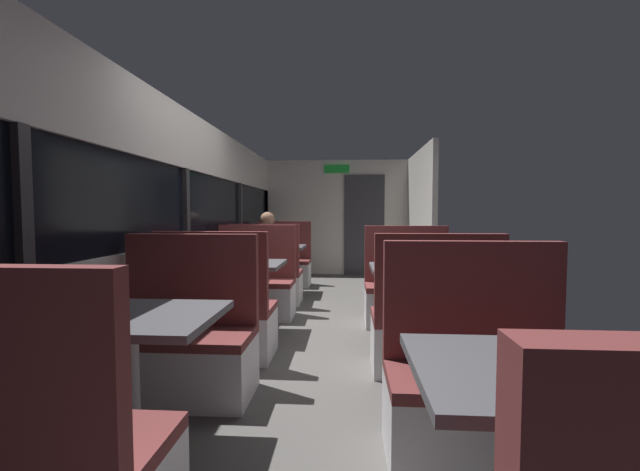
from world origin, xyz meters
name	(u,v)px	position (x,y,z in m)	size (l,w,h in m)	color
ground_plane	(325,337)	(0.00, 0.00, -0.01)	(3.30, 9.20, 0.02)	#514F4C
carriage_window_panel_left	(184,227)	(-1.45, 0.00, 1.11)	(0.09, 8.48, 2.30)	beige
carriage_end_bulkhead	(340,218)	(0.06, 4.19, 1.14)	(2.90, 0.11, 2.30)	beige
carriage_aisle_panel_right	(420,218)	(1.45, 3.00, 1.15)	(0.08, 2.40, 2.30)	beige
dining_table_near_window	(128,333)	(-0.89, -2.09, 0.64)	(0.90, 0.70, 0.74)	#9E9EA3
bench_near_window_facing_entry	(184,348)	(-0.89, -1.39, 0.33)	(0.95, 0.50, 1.10)	silver
dining_table_mid_window	(239,272)	(-0.89, 0.03, 0.64)	(0.90, 0.70, 0.74)	#9E9EA3
bench_mid_window_facing_end	(217,320)	(-0.89, -0.67, 0.33)	(0.95, 0.50, 1.10)	silver
bench_mid_window_facing_entry	(254,289)	(-0.89, 0.73, 0.33)	(0.95, 0.50, 1.10)	silver
dining_table_far_window	(275,252)	(-0.89, 2.14, 0.64)	(0.90, 0.70, 0.74)	#9E9EA3
bench_far_window_facing_end	(266,280)	(-0.89, 1.44, 0.33)	(0.95, 0.50, 1.10)	silver
bench_far_window_facing_entry	(283,266)	(-0.89, 2.84, 0.33)	(0.95, 0.50, 1.10)	silver
dining_table_front_aisle	(549,397)	(0.89, -2.69, 0.64)	(0.90, 0.70, 0.74)	#9E9EA3
bench_front_aisle_facing_entry	(480,394)	(0.89, -1.99, 0.33)	(0.95, 0.50, 1.10)	silver
dining_table_rear_aisle	(419,277)	(0.89, -0.17, 0.64)	(0.90, 0.70, 0.74)	#9E9EA3
bench_rear_aisle_facing_end	(434,331)	(0.89, -0.87, 0.33)	(0.95, 0.50, 1.10)	silver
bench_rear_aisle_facing_entry	(408,295)	(0.89, 0.53, 0.33)	(0.95, 0.50, 1.10)	silver
seated_passenger	(267,264)	(-0.89, 1.51, 0.54)	(0.47, 0.55, 1.26)	#26262D
coffee_cup_primary	(524,361)	(0.78, -2.77, 0.79)	(0.07, 0.07, 0.09)	#B23333
coffee_cup_secondary	(276,244)	(-0.84, 1.97, 0.79)	(0.07, 0.07, 0.09)	#B23333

